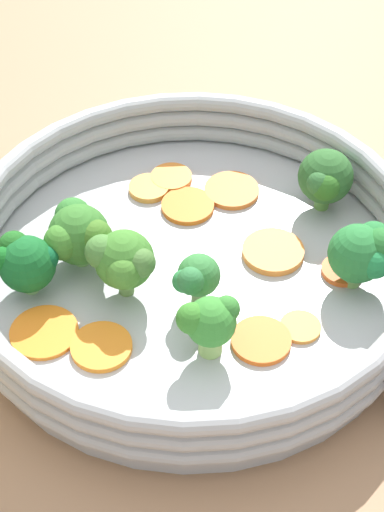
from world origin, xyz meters
TOP-DOWN VIEW (x-y plane):
  - ground_plane at (0.00, 0.00)m, footprint 4.00×4.00m
  - skillet at (0.00, 0.00)m, footprint 0.31×0.31m
  - skillet_rim_wall at (0.00, 0.00)m, footprint 0.33×0.33m
  - skillet_rivet_left at (0.07, -0.13)m, footprint 0.01×0.01m
  - carrot_slice_0 at (0.01, 0.07)m, footprint 0.05×0.05m
  - carrot_slice_1 at (0.00, 0.10)m, footprint 0.04×0.04m
  - carrot_slice_2 at (-0.07, -0.06)m, footprint 0.05×0.05m
  - carrot_slice_3 at (0.05, 0.08)m, footprint 0.05×0.05m
  - carrot_slice_4 at (0.11, -0.02)m, footprint 0.03×0.03m
  - carrot_slice_5 at (-0.02, 0.09)m, footprint 0.04×0.04m
  - carrot_slice_6 at (-0.11, -0.04)m, footprint 0.05×0.05m
  - carrot_slice_7 at (0.06, -0.07)m, footprint 0.03×0.03m
  - carrot_slice_8 at (0.03, -0.07)m, footprint 0.05×0.05m
  - carrot_slice_9 at (0.06, 0.01)m, footprint 0.06×0.06m
  - broccoli_floret_0 at (-0.00, -0.03)m, footprint 0.03×0.03m
  - broccoli_floret_1 at (-0.08, 0.02)m, footprint 0.05×0.05m
  - broccoli_floret_2 at (0.11, 0.05)m, footprint 0.04×0.05m
  - broccoli_floret_3 at (-0.05, -0.01)m, footprint 0.05×0.05m
  - broccoli_floret_4 at (-0.12, -0.00)m, footprint 0.05×0.04m
  - broccoli_floret_5 at (0.11, -0.03)m, footprint 0.05×0.04m
  - broccoli_floret_6 at (-0.00, -0.07)m, footprint 0.04×0.03m
  - mushroom_piece_0 at (-0.08, 0.05)m, footprint 0.03×0.04m

SIDE VIEW (x-z plane):
  - ground_plane at x=0.00m, z-range 0.00..0.00m
  - skillet at x=0.00m, z-range 0.00..0.02m
  - carrot_slice_6 at x=-0.11m, z-range 0.02..0.02m
  - carrot_slice_7 at x=0.06m, z-range 0.02..0.02m
  - carrot_slice_4 at x=0.11m, z-range 0.02..0.02m
  - carrot_slice_8 at x=0.03m, z-range 0.02..0.02m
  - carrot_slice_0 at x=0.01m, z-range 0.02..0.02m
  - carrot_slice_3 at x=0.05m, z-range 0.02..0.02m
  - carrot_slice_2 at x=-0.07m, z-range 0.02..0.02m
  - carrot_slice_5 at x=-0.02m, z-range 0.02..0.02m
  - carrot_slice_1 at x=0.00m, z-range 0.02..0.02m
  - carrot_slice_9 at x=0.06m, z-range 0.02..0.02m
  - skillet_rivet_left at x=0.07m, z-range 0.02..0.03m
  - mushroom_piece_0 at x=-0.08m, z-range 0.02..0.03m
  - skillet_rim_wall at x=0.00m, z-range 0.02..0.06m
  - broccoli_floret_0 at x=0.00m, z-range 0.02..0.06m
  - broccoli_floret_4 at x=-0.12m, z-range 0.02..0.07m
  - broccoli_floret_1 at x=-0.08m, z-range 0.02..0.07m
  - broccoli_floret_6 at x=0.00m, z-range 0.02..0.07m
  - broccoli_floret_2 at x=0.11m, z-range 0.02..0.07m
  - broccoli_floret_5 at x=0.11m, z-range 0.02..0.07m
  - broccoli_floret_3 at x=-0.05m, z-range 0.02..0.08m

